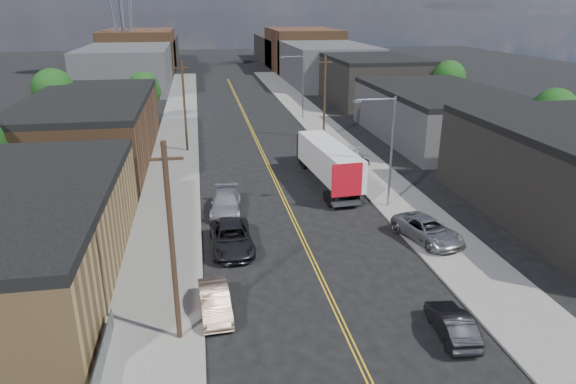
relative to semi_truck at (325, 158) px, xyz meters
name	(u,v)px	position (x,y,z in m)	size (l,w,h in m)	color
ground	(247,121)	(-4.50, 27.68, -2.19)	(260.00, 260.00, 0.00)	black
centerline	(260,148)	(-4.50, 12.68, -2.19)	(0.32, 120.00, 0.01)	gold
sidewalk_left	(176,151)	(-14.00, 12.68, -2.12)	(5.00, 140.00, 0.15)	slate
sidewalk_right	(340,144)	(5.00, 12.68, -2.12)	(5.00, 140.00, 0.15)	slate
warehouse_tan	(10,234)	(-22.50, -14.32, 0.61)	(12.00, 22.00, 5.60)	olive
warehouse_brown	(91,128)	(-22.50, 11.68, 1.11)	(12.00, 26.00, 6.60)	brown
industrial_right_b	(439,114)	(17.50, 13.68, 0.86)	(14.00, 24.00, 6.10)	#3A3A3D
industrial_right_c	(370,79)	(17.50, 39.68, 1.61)	(14.00, 22.00, 7.60)	black
skyline_left_a	(128,67)	(-24.50, 62.68, 1.81)	(16.00, 30.00, 8.00)	#3A3A3D
skyline_right_a	(326,64)	(15.50, 62.68, 1.81)	(16.00, 30.00, 8.00)	#3A3A3D
skyline_left_b	(140,52)	(-24.50, 87.68, 2.81)	(16.00, 26.00, 10.00)	brown
skyline_right_b	(303,49)	(15.50, 87.68, 2.81)	(16.00, 26.00, 10.00)	brown
skyline_left_c	(147,51)	(-24.50, 107.68, 1.31)	(16.00, 40.00, 7.00)	black
skyline_right_c	(289,49)	(15.50, 107.68, 1.31)	(16.00, 40.00, 7.00)	black
streetlight_near	(387,144)	(3.10, -7.32, 3.13)	(3.39, 0.25, 9.00)	gray
streetlight_far	(300,82)	(3.10, 27.68, 3.13)	(3.39, 0.25, 9.00)	gray
utility_pole_left_near	(172,245)	(-12.70, -22.32, 2.94)	(1.60, 0.26, 10.00)	black
utility_pole_left_far	(185,106)	(-12.70, 12.68, 2.94)	(1.60, 0.26, 10.00)	black
utility_pole_right	(325,97)	(3.70, 15.68, 2.94)	(1.60, 0.26, 10.00)	black
tree_left_mid	(54,92)	(-28.44, 22.68, 3.29)	(5.10, 5.04, 8.37)	black
tree_left_far	(145,89)	(-18.44, 29.68, 2.37)	(4.35, 4.20, 6.97)	black
tree_right_near	(555,112)	(25.56, 3.68, 2.68)	(4.60, 4.48, 7.44)	black
tree_right_far	(449,79)	(25.56, 27.68, 2.98)	(4.85, 4.76, 7.91)	black
semi_truck	(325,158)	(0.00, 0.00, 0.00)	(3.42, 14.91, 3.86)	silver
car_left_b	(215,302)	(-10.90, -20.36, -1.48)	(1.52, 4.36, 1.44)	#967862
car_left_c	(232,238)	(-9.50, -12.79, -1.38)	(2.72, 5.89, 1.64)	black
car_left_d	(226,203)	(-9.50, -6.26, -1.38)	(2.28, 5.60, 1.63)	#AEB1B3
car_right_oncoming	(452,324)	(0.50, -24.32, -1.51)	(1.46, 4.19, 1.38)	black
car_right_lot_a	(427,230)	(3.85, -14.00, -1.27)	(2.56, 5.56, 1.54)	gray
car_right_lot_b	(352,159)	(3.70, 3.68, -1.30)	(2.08, 5.11, 1.48)	#B1B1B1
car_right_lot_c	(354,157)	(4.21, 4.61, -1.41)	(1.50, 3.72, 1.27)	black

